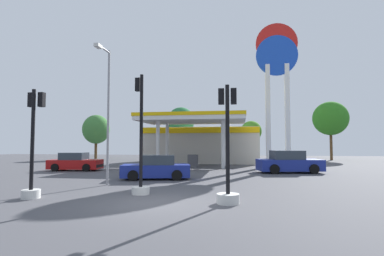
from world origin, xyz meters
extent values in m
plane|color=#47474C|center=(0.00, 0.00, 0.00)|extent=(90.00, 90.00, 0.00)
cube|color=beige|center=(-1.41, 23.57, 1.94)|extent=(12.61, 6.94, 3.89)
cube|color=#EAB70C|center=(-1.41, 20.05, 3.54)|extent=(12.61, 0.12, 0.60)
cube|color=white|center=(-1.41, 16.71, 4.30)|extent=(9.58, 6.17, 0.35)
cube|color=#EAB70C|center=(-1.41, 16.71, 4.63)|extent=(9.68, 6.27, 0.30)
cylinder|color=silver|center=(-4.28, 15.01, 2.06)|extent=(0.32, 0.32, 4.13)
cylinder|color=silver|center=(1.46, 15.01, 2.06)|extent=(0.32, 0.32, 4.13)
cylinder|color=silver|center=(-4.28, 18.41, 2.06)|extent=(0.32, 0.32, 4.13)
cylinder|color=silver|center=(1.46, 18.41, 2.06)|extent=(0.32, 0.32, 4.13)
cube|color=#4C4C51|center=(-1.41, 16.71, 0.55)|extent=(0.90, 0.60, 1.10)
cube|color=white|center=(5.48, 17.47, 4.72)|extent=(0.40, 0.56, 9.44)
cube|color=white|center=(7.20, 17.47, 4.72)|extent=(0.40, 0.56, 9.44)
cylinder|color=blue|center=(6.34, 17.47, 10.29)|extent=(3.78, 0.22, 3.78)
cylinder|color=red|center=(6.34, 17.49, 11.42)|extent=(3.78, 0.22, 3.78)
cube|color=white|center=(6.34, 17.53, 10.85)|extent=(3.48, 0.08, 0.68)
cylinder|color=black|center=(7.60, 13.25, 0.34)|extent=(0.71, 0.36, 0.68)
cylinder|color=black|center=(7.95, 11.45, 0.34)|extent=(0.71, 0.36, 0.68)
cylinder|color=black|center=(4.88, 12.72, 0.34)|extent=(0.71, 0.36, 0.68)
cylinder|color=black|center=(5.23, 10.92, 0.34)|extent=(0.71, 0.36, 0.68)
cube|color=navy|center=(6.41, 12.09, 0.56)|extent=(4.75, 2.70, 0.81)
cube|color=#2D3842|center=(6.26, 12.06, 1.27)|extent=(2.41, 2.04, 0.68)
cube|color=black|center=(8.57, 12.51, 0.45)|extent=(0.47, 1.77, 0.26)
cylinder|color=black|center=(-3.06, 5.76, 0.30)|extent=(0.64, 0.34, 0.60)
cylinder|color=black|center=(-3.43, 7.34, 0.30)|extent=(0.64, 0.34, 0.60)
cylinder|color=black|center=(-0.67, 6.32, 0.30)|extent=(0.64, 0.34, 0.60)
cylinder|color=black|center=(-1.03, 7.90, 0.30)|extent=(0.64, 0.34, 0.60)
cube|color=navy|center=(-2.05, 6.83, 0.50)|extent=(4.24, 2.51, 0.72)
cube|color=#2D3842|center=(-1.91, 6.86, 1.12)|extent=(2.17, 1.86, 0.60)
cube|color=black|center=(-3.94, 6.39, 0.40)|extent=(0.47, 1.56, 0.23)
cylinder|color=black|center=(-8.76, 12.18, 0.30)|extent=(0.62, 0.27, 0.60)
cylinder|color=black|center=(-8.58, 10.59, 0.30)|extent=(0.62, 0.27, 0.60)
cylinder|color=black|center=(-11.18, 11.92, 0.30)|extent=(0.62, 0.27, 0.60)
cylinder|color=black|center=(-11.00, 10.32, 0.30)|extent=(0.62, 0.27, 0.60)
cube|color=#A51111|center=(-9.88, 11.25, 0.49)|extent=(4.08, 2.06, 0.71)
cube|color=#2D3842|center=(-10.02, 11.24, 1.11)|extent=(2.01, 1.65, 0.60)
cube|color=black|center=(-7.97, 11.46, 0.39)|extent=(0.28, 1.56, 0.22)
cylinder|color=silver|center=(-4.99, 0.10, 0.17)|extent=(0.67, 0.67, 0.33)
cylinder|color=black|center=(-4.99, 0.10, 2.26)|extent=(0.14, 0.14, 3.85)
cube|color=black|center=(-5.21, 0.26, 3.80)|extent=(0.21, 0.20, 0.57)
sphere|color=red|center=(-5.21, 0.39, 3.98)|extent=(0.15, 0.15, 0.15)
sphere|color=#D89E0C|center=(-5.21, 0.39, 3.80)|extent=(0.15, 0.15, 0.15)
sphere|color=green|center=(-5.21, 0.39, 3.62)|extent=(0.15, 0.15, 0.15)
cube|color=black|center=(-4.77, 0.26, 3.80)|extent=(0.21, 0.20, 0.57)
sphere|color=red|center=(-4.77, 0.39, 3.98)|extent=(0.15, 0.15, 0.15)
sphere|color=#D89E0C|center=(-4.77, 0.39, 3.80)|extent=(0.15, 0.15, 0.15)
sphere|color=green|center=(-4.77, 0.39, 3.62)|extent=(0.15, 0.15, 0.15)
cylinder|color=silver|center=(2.44, 0.34, 0.17)|extent=(0.79, 0.79, 0.34)
cylinder|color=black|center=(2.44, 0.34, 2.25)|extent=(0.14, 0.14, 3.82)
cube|color=black|center=(2.22, 0.50, 3.77)|extent=(0.21, 0.20, 0.57)
sphere|color=red|center=(2.22, 0.62, 3.95)|extent=(0.15, 0.15, 0.15)
sphere|color=#D89E0C|center=(2.22, 0.62, 3.77)|extent=(0.15, 0.15, 0.15)
sphere|color=green|center=(2.22, 0.62, 3.59)|extent=(0.15, 0.15, 0.15)
cube|color=black|center=(2.66, 0.50, 3.77)|extent=(0.21, 0.20, 0.57)
sphere|color=red|center=(2.66, 0.62, 3.95)|extent=(0.15, 0.15, 0.15)
sphere|color=#D89E0C|center=(2.66, 0.62, 3.77)|extent=(0.15, 0.15, 0.15)
sphere|color=green|center=(2.66, 0.62, 3.59)|extent=(0.15, 0.15, 0.15)
cylinder|color=silver|center=(-1.20, 1.71, 0.15)|extent=(0.74, 0.74, 0.30)
cylinder|color=black|center=(-1.20, 1.71, 2.65)|extent=(0.14, 0.14, 4.70)
cube|color=black|center=(-1.42, 1.87, 4.61)|extent=(0.21, 0.20, 0.57)
sphere|color=red|center=(-1.42, 1.99, 4.79)|extent=(0.15, 0.15, 0.15)
sphere|color=#D89E0C|center=(-1.42, 1.99, 4.61)|extent=(0.15, 0.15, 0.15)
sphere|color=green|center=(-1.42, 1.99, 4.43)|extent=(0.15, 0.15, 0.15)
cylinder|color=brown|center=(-17.24, 28.60, 1.38)|extent=(0.38, 0.38, 2.77)
ellipsoid|color=#3B7435|center=(-17.24, 28.60, 4.19)|extent=(3.79, 3.79, 4.10)
cylinder|color=brown|center=(-4.96, 28.67, 1.93)|extent=(0.26, 0.26, 3.87)
ellipsoid|color=#276D3A|center=(-4.96, 28.67, 5.25)|extent=(3.68, 3.68, 3.68)
cylinder|color=brown|center=(4.47, 30.39, 1.40)|extent=(0.39, 0.39, 2.80)
ellipsoid|color=#438322|center=(4.47, 30.39, 3.85)|extent=(2.80, 2.80, 2.80)
cylinder|color=brown|center=(14.69, 30.44, 1.90)|extent=(0.34, 0.34, 3.79)
ellipsoid|color=#2D781F|center=(14.69, 30.44, 5.46)|extent=(4.45, 4.45, 4.41)
cylinder|color=gray|center=(-3.75, 3.96, 3.44)|extent=(0.12, 0.12, 6.88)
cylinder|color=gray|center=(-3.75, 3.36, 6.78)|extent=(0.09, 1.20, 0.09)
cube|color=beige|center=(-3.75, 2.76, 6.73)|extent=(0.24, 0.44, 0.16)
camera|label=1|loc=(2.84, -9.92, 2.06)|focal=27.19mm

